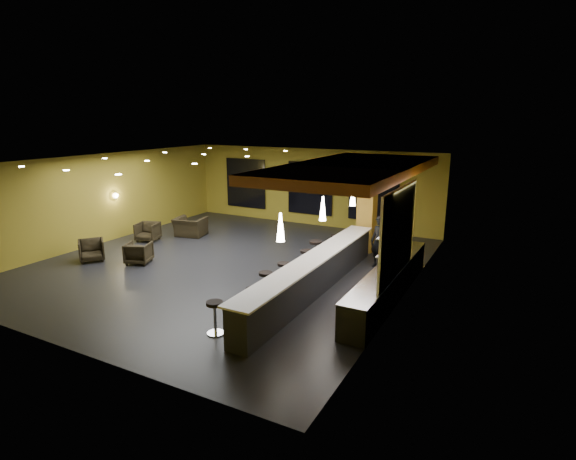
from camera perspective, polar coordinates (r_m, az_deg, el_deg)
The scene contains 36 objects.
floor at distance 15.63m, azimuth -7.38°, elevation -4.36°, with size 12.00×13.00×0.10m, color black.
ceiling at distance 14.89m, azimuth -7.82°, elevation 8.90°, with size 12.00×13.00×0.10m, color black.
wall_back at distance 20.75m, azimuth 2.94°, elevation 5.48°, with size 12.00×0.10×3.50m, color olive.
wall_front at distance 10.71m, azimuth -28.31°, elevation -4.64°, with size 12.00×0.10×3.50m, color olive.
wall_left at distance 19.26m, azimuth -22.49°, elevation 3.73°, with size 0.10×13.00×3.50m, color olive.
wall_right at distance 12.72m, azimuth 15.25°, elevation -0.62°, with size 0.10×13.00×3.50m, color olive.
wood_soffit at distance 13.93m, azimuth 8.34°, elevation 7.74°, with size 3.60×8.00×0.28m, color #B15D33.
window_left at distance 22.35m, azimuth -5.38°, elevation 5.94°, with size 2.20×0.06×2.40m, color black.
window_center at distance 20.66m, azimuth 2.81°, elevation 5.30°, with size 2.20×0.06×2.40m, color black.
window_right at distance 19.59m, azimuth 10.80°, elevation 4.58°, with size 2.20×0.06×2.40m, color black.
tile_backsplash at distance 11.73m, azimuth 13.81°, elevation -0.50°, with size 0.06×3.20×2.40m, color white.
bar_counter at distance 12.90m, azimuth 3.38°, elevation -5.75°, with size 0.60×8.00×1.00m, color black.
bar_top at distance 12.73m, azimuth 3.42°, elevation -3.52°, with size 0.78×8.10×0.05m, color white.
prep_counter at distance 12.74m, azimuth 12.60°, elevation -6.67°, with size 0.70×6.00×0.86m, color black.
prep_top at distance 12.59m, azimuth 12.71°, elevation -4.74°, with size 0.72×6.00×0.03m, color silver.
wall_shelf_lower at distance 11.68m, azimuth 12.78°, elevation -2.54°, with size 0.30×1.50×0.03m, color silver.
wall_shelf_upper at distance 11.57m, azimuth 12.90°, elevation -0.41°, with size 0.30×1.50×0.03m, color silver.
column at distance 16.72m, azimuth 10.03°, elevation 3.16°, with size 0.60×0.60×3.50m, color #A57A25.
wall_sconce at distance 19.44m, azimuth -21.06°, elevation 4.10°, with size 0.22×0.22×0.22m, color #FFE5B2.
pendant_0 at distance 10.64m, azimuth -0.95°, elevation 0.36°, with size 0.20×0.20×0.70m, color white.
pendant_1 at distance 12.84m, azimuth 4.43°, elevation 2.73°, with size 0.20×0.20×0.70m, color white.
pendant_2 at distance 15.12m, azimuth 8.23°, elevation 4.38°, with size 0.20×0.20×0.70m, color white.
staff_a at distance 15.11m, azimuth 11.51°, elevation -1.51°, with size 0.64×0.42×1.75m, color black.
staff_b at distance 15.16m, azimuth 13.58°, elevation -1.35°, with size 0.91×0.71×1.86m, color black.
staff_c at distance 14.86m, azimuth 13.63°, elevation -2.02°, with size 0.83×0.54×1.69m, color black.
armchair_a at distance 17.07m, azimuth -23.68°, elevation -2.37°, with size 0.81×0.83×0.75m, color black.
armchair_b at distance 16.22m, azimuth -18.43°, elevation -2.76°, with size 0.78×0.80×0.73m, color black.
armchair_c at distance 18.99m, azimuth -17.38°, elevation -0.21°, with size 0.81×0.83×0.75m, color black.
armchair_d at distance 19.31m, azimuth -12.29°, elevation 0.39°, with size 1.20×1.05×0.78m, color black.
bar_stool_0 at distance 10.61m, azimuth -9.27°, elevation -10.40°, with size 0.41×0.41×0.80m.
bar_stool_1 at distance 11.40m, azimuth -4.49°, elevation -8.64°, with size 0.38×0.38×0.75m.
bar_stool_2 at distance 12.37m, azimuth -2.83°, elevation -6.62°, with size 0.40×0.40×0.79m.
bar_stool_3 at distance 13.21m, azimuth -0.56°, elevation -5.32°, with size 0.38×0.38×0.75m.
bar_stool_4 at distance 14.31m, azimuth 2.32°, elevation -3.67°, with size 0.40×0.40×0.79m.
bar_stool_5 at distance 15.09m, azimuth 3.50°, elevation -2.54°, with size 0.44×0.44×0.86m.
bar_stool_6 at distance 16.02m, azimuth 6.11°, elevation -1.69°, with size 0.42×0.42×0.82m.
Camera 1 is at (8.63, -12.05, 4.90)m, focal length 28.00 mm.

